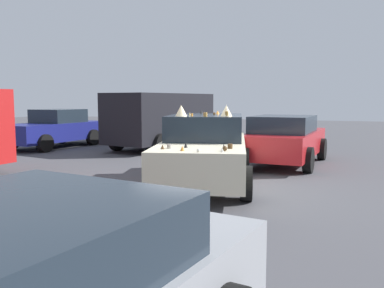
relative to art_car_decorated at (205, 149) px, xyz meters
name	(u,v)px	position (x,y,z in m)	size (l,w,h in m)	color
ground_plane	(204,184)	(-0.08, -0.02, -0.79)	(60.00, 60.00, 0.00)	#47474C
art_car_decorated	(205,149)	(0.00, 0.00, 0.00)	(4.90, 2.84, 1.78)	beige
parked_van_near_right	(162,118)	(5.83, 3.79, 0.41)	(5.15, 2.84, 2.12)	black
parked_sedan_row_back_far	(123,125)	(8.54, 7.12, -0.11)	(4.30, 2.72, 1.34)	white
parked_sedan_row_back_center	(285,139)	(3.51, -1.27, -0.05)	(4.27, 2.21, 1.43)	red
parked_sedan_behind_left	(55,129)	(4.63, 7.90, -0.05)	(4.36, 2.27, 1.50)	navy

